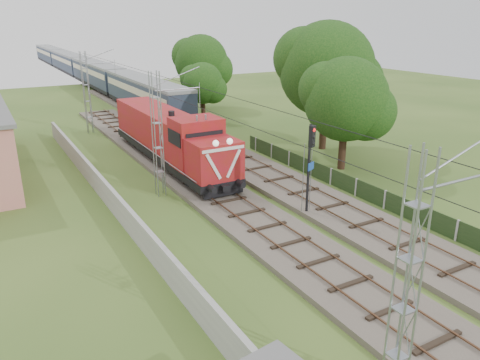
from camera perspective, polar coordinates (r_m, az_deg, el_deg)
ground at (r=22.91m, az=8.45°, el=-9.85°), size 140.00×140.00×0.00m
track_main at (r=28.07m, az=-0.28°, el=-3.55°), size 4.20×70.00×0.45m
track_side at (r=41.17m, az=-3.07°, el=3.90°), size 4.20×80.00×0.45m
catenary at (r=30.06m, az=-9.94°, el=5.47°), size 3.31×70.00×8.00m
boundary_wall at (r=30.07m, az=-15.94°, el=-1.58°), size 0.25×40.00×1.50m
fence at (r=29.68m, az=17.26°, el=-2.30°), size 0.12×32.00×1.20m
locomotive at (r=36.61m, az=-8.51°, el=5.27°), size 3.18×18.15×4.61m
coach_rake at (r=91.32m, az=-18.78°, el=12.94°), size 3.14×93.74×3.63m
signal_post at (r=26.55m, az=8.58°, el=3.09°), size 0.57×0.47×5.49m
tree_a at (r=35.75m, az=12.91°, el=9.45°), size 6.52×6.21×8.45m
tree_b at (r=41.13m, az=10.65°, el=12.98°), size 8.41×8.01×10.90m
tree_c at (r=54.17m, az=-4.51°, el=11.63°), size 4.87×4.64×6.32m
tree_d at (r=60.87m, az=-4.67°, el=14.11°), size 7.02×6.69×9.10m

